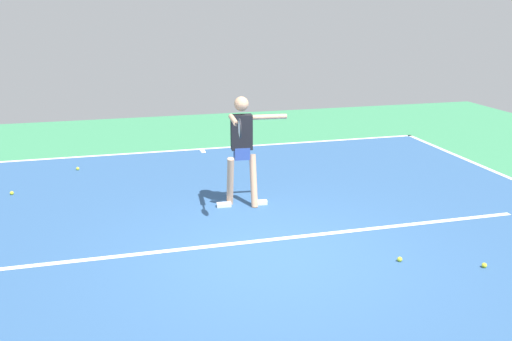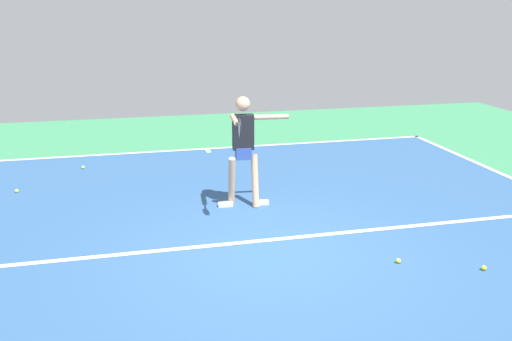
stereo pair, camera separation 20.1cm
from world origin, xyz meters
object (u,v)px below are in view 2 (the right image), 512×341
at_px(tennis_ball_near_service_line, 83,167).
at_px(tennis_ball_far_corner, 484,268).
at_px(tennis_player, 244,144).
at_px(tennis_ball_centre_court, 398,261).
at_px(tennis_ball_near_player, 17,191).

bearing_deg(tennis_ball_near_service_line, tennis_ball_far_corner, 131.52).
distance_m(tennis_player, tennis_ball_centre_court, 3.14).
relative_size(tennis_ball_far_corner, tennis_ball_near_service_line, 1.00).
distance_m(tennis_ball_near_service_line, tennis_ball_near_player, 1.68).
distance_m(tennis_ball_far_corner, tennis_ball_near_player, 7.80).
distance_m(tennis_ball_centre_court, tennis_ball_near_player, 6.77).
height_order(tennis_ball_centre_court, tennis_ball_near_service_line, same).
relative_size(tennis_player, tennis_ball_near_player, 28.11).
xyz_separation_m(tennis_player, tennis_ball_near_player, (3.83, -1.63, -1.04)).
bearing_deg(tennis_player, tennis_ball_near_player, -18.28).
height_order(tennis_ball_near_service_line, tennis_ball_near_player, same).
xyz_separation_m(tennis_player, tennis_ball_centre_court, (-1.50, 2.54, -1.04)).
height_order(tennis_ball_centre_court, tennis_ball_far_corner, same).
distance_m(tennis_ball_far_corner, tennis_ball_near_service_line, 7.89).
relative_size(tennis_ball_centre_court, tennis_ball_near_player, 1.00).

